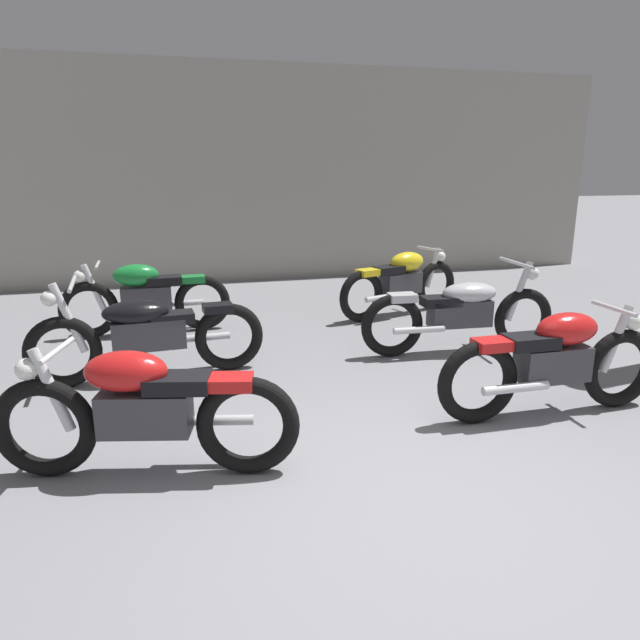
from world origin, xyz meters
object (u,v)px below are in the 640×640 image
object	(u,v)px
motorcycle_left_row_0	(144,409)
motorcycle_right_row_0	(554,361)
motorcycle_right_row_2	(401,281)
motorcycle_right_row_1	(461,312)
motorcycle_left_row_2	(145,296)
motorcycle_left_row_1	(147,332)

from	to	relation	value
motorcycle_left_row_0	motorcycle_right_row_0	distance (m)	3.13
motorcycle_left_row_0	motorcycle_right_row_2	distance (m)	4.72
motorcycle_right_row_1	motorcycle_left_row_2	bearing A→B (deg)	153.83
motorcycle_right_row_1	motorcycle_right_row_0	bearing A→B (deg)	-92.36
motorcycle_left_row_2	motorcycle_right_row_0	xyz separation A→B (m)	(3.20, -3.26, 0.00)
motorcycle_right_row_0	motorcycle_right_row_2	xyz separation A→B (m)	(0.08, 3.32, 0.00)
motorcycle_right_row_0	motorcycle_right_row_1	distance (m)	1.65
motorcycle_left_row_0	motorcycle_right_row_1	distance (m)	3.66
motorcycle_right_row_1	motorcycle_left_row_0	bearing A→B (deg)	-150.73
motorcycle_left_row_0	motorcycle_right_row_0	size ratio (longest dim) A/B	0.99
motorcycle_left_row_1	motorcycle_left_row_2	world-z (taller)	motorcycle_left_row_1
motorcycle_left_row_0	motorcycle_left_row_1	bearing A→B (deg)	90.60
motorcycle_left_row_0	motorcycle_left_row_2	world-z (taller)	same
motorcycle_left_row_1	motorcycle_left_row_2	distance (m)	1.58
motorcycle_right_row_0	motorcycle_right_row_1	world-z (taller)	motorcycle_right_row_1
motorcycle_left_row_0	motorcycle_right_row_2	world-z (taller)	same
motorcycle_right_row_0	motorcycle_left_row_2	bearing A→B (deg)	134.52
motorcycle_left_row_2	motorcycle_right_row_2	bearing A→B (deg)	1.07
motorcycle_right_row_1	motorcycle_right_row_2	xyz separation A→B (m)	(0.01, 1.67, 0.01)
motorcycle_left_row_2	motorcycle_right_row_0	size ratio (longest dim) A/B	1.00
motorcycle_left_row_0	motorcycle_right_row_0	xyz separation A→B (m)	(3.13, 0.14, 0.00)
motorcycle_left_row_2	motorcycle_right_row_0	bearing A→B (deg)	-45.48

